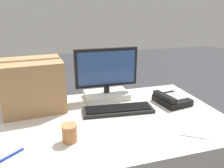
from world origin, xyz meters
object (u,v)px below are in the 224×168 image
(monitor, at_px, (107,79))
(desk_phone, at_px, (171,99))
(keyboard, at_px, (118,110))
(spoon, at_px, (201,138))
(paper_cup_right, at_px, (70,133))
(pen_marker, at_px, (8,157))
(cardboard_box, at_px, (33,85))

(monitor, distance_m, desk_phone, 0.49)
(keyboard, relative_size, desk_phone, 1.89)
(spoon, bearing_deg, keyboard, 160.86)
(paper_cup_right, bearing_deg, spoon, -14.18)
(monitor, bearing_deg, pen_marker, -137.47)
(monitor, height_order, desk_phone, monitor)
(keyboard, distance_m, paper_cup_right, 0.43)
(spoon, xyz_separation_m, pen_marker, (-0.94, 0.11, 0.00))
(cardboard_box, bearing_deg, spoon, -37.02)
(desk_phone, height_order, spoon, desk_phone)
(keyboard, bearing_deg, desk_phone, 8.87)
(paper_cup_right, height_order, pen_marker, paper_cup_right)
(pen_marker, bearing_deg, keyboard, -11.37)
(keyboard, bearing_deg, cardboard_box, 163.68)
(cardboard_box, bearing_deg, desk_phone, -11.31)
(spoon, relative_size, pen_marker, 1.13)
(monitor, xyz_separation_m, cardboard_box, (-0.51, -0.04, 0.02))
(cardboard_box, bearing_deg, paper_cup_right, -68.76)
(monitor, height_order, cardboard_box, monitor)
(monitor, xyz_separation_m, spoon, (0.33, -0.67, -0.15))
(keyboard, distance_m, desk_phone, 0.41)
(cardboard_box, distance_m, pen_marker, 0.55)
(monitor, relative_size, paper_cup_right, 5.00)
(keyboard, height_order, spoon, keyboard)
(pen_marker, bearing_deg, spoon, -44.74)
(paper_cup_right, relative_size, pen_marker, 0.74)
(desk_phone, bearing_deg, paper_cup_right, -168.91)
(monitor, relative_size, pen_marker, 3.68)
(paper_cup_right, relative_size, cardboard_box, 0.23)
(paper_cup_right, bearing_deg, keyboard, 37.07)
(keyboard, height_order, paper_cup_right, paper_cup_right)
(spoon, distance_m, pen_marker, 0.94)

